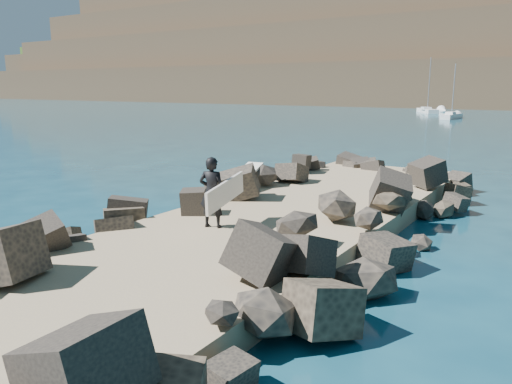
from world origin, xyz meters
TOP-DOWN VIEW (x-y plane):
  - ground at (0.00, 0.00)m, footprint 800.00×800.00m
  - jetty at (0.00, -2.00)m, footprint 6.00×26.00m
  - riprap_left at (-2.90, -1.50)m, footprint 2.60×22.00m
  - riprap_right at (2.90, -1.50)m, footprint 2.60×22.00m
  - surfboard_resting at (-2.89, 2.61)m, footprint 1.11×2.57m
  - surfer_with_board at (-0.75, -1.90)m, footprint 1.17×2.33m
  - sailboat_b at (-7.88, 60.09)m, footprint 1.75×6.19m
  - sailboat_e at (-14.88, 74.67)m, footprint 5.22×7.51m

SIDE VIEW (x-z plane):
  - ground at x=0.00m, z-range 0.00..0.00m
  - jetty at x=0.00m, z-range 0.00..0.60m
  - sailboat_e at x=-14.88m, z-range -4.25..4.94m
  - sailboat_b at x=-7.88m, z-range -3.39..4.09m
  - riprap_left at x=-2.90m, z-range 0.00..1.00m
  - riprap_right at x=2.90m, z-range 0.00..1.00m
  - surfboard_resting at x=-2.89m, z-range 1.00..1.08m
  - surfer_with_board at x=-0.75m, z-range 0.61..2.52m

